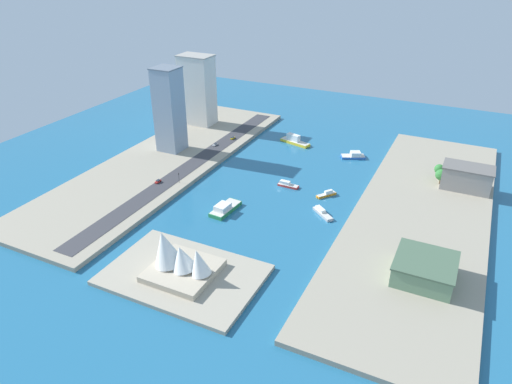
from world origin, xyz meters
TOP-DOWN VIEW (x-y plane):
  - ground_plane at (0.00, 0.00)m, footprint 440.00×440.00m
  - quay_west at (-85.33, 0.00)m, footprint 70.00×240.00m
  - quay_east at (85.33, 0.00)m, footprint 70.00×240.00m
  - peninsula_point at (3.71, 100.25)m, footprint 69.97×47.38m
  - road_strip at (63.77, 0.00)m, footprint 12.29×228.00m
  - water_taxi_orange at (-30.36, -2.13)m, footprint 10.06×12.46m
  - yacht_sleek_gray at (-35.20, 19.77)m, footprint 14.75×13.17m
  - ferry_yellow_fast at (18.01, -71.54)m, footprint 25.63×12.42m
  - ferry_green_doubledeck at (15.70, 40.47)m, footprint 10.16×23.66m
  - tugboat_red at (-4.44, -3.36)m, footprint 14.02×4.30m
  - catamaran_blue at (-29.62, -65.28)m, footprint 18.05×13.69m
  - hotel_broad_white at (104.02, -73.56)m, footprint 26.86×18.12m
  - terminal_long_green at (-94.64, 57.21)m, footprint 26.11×26.59m
  - tower_tall_glass at (91.29, -17.16)m, footprint 17.10×16.99m
  - carpark_squat_concrete at (-104.15, -43.77)m, footprint 28.98×16.88m
  - pickup_red at (68.11, 31.81)m, footprint 1.96×4.42m
  - taxi_yellow_cab at (61.35, -53.32)m, footprint 1.80×4.91m
  - van_white at (67.03, -36.27)m, footprint 2.03×4.83m
  - traffic_light_waterfront at (56.38, 25.78)m, footprint 0.36×0.36m
  - opera_landmark at (5.80, 100.25)m, footprint 31.46×28.77m
  - park_tree_cluster at (-88.89, -46.03)m, footprint 8.46×13.71m

SIDE VIEW (x-z plane):
  - ground_plane at x=0.00m, z-range 0.00..0.00m
  - peninsula_point at x=3.71m, z-range 0.00..2.00m
  - yacht_sleek_gray at x=-35.20m, z-range -0.42..2.72m
  - water_taxi_orange at x=-30.36m, z-range -0.55..2.85m
  - tugboat_red at x=-4.44m, z-range -0.44..3.01m
  - quay_west at x=-85.33m, z-range 0.00..2.59m
  - quay_east at x=85.33m, z-range 0.00..2.59m
  - catamaran_blue at x=-29.62m, z-range -0.59..3.84m
  - ferry_green_doubledeck at x=15.70m, z-range -0.74..4.58m
  - ferry_yellow_fast at x=18.01m, z-range -1.10..5.92m
  - road_strip at x=63.77m, z-range 2.59..2.74m
  - van_white at x=67.03m, z-range 2.73..4.24m
  - taxi_yellow_cab at x=61.35m, z-range 2.72..4.33m
  - pickup_red at x=68.11m, z-range 2.71..4.43m
  - traffic_light_waterfront at x=56.38m, z-range 3.68..10.18m
  - terminal_long_green at x=-94.64m, z-range 2.62..12.55m
  - park_tree_cluster at x=-88.89m, z-range 4.16..13.91m
  - opera_landmark at x=5.80m, z-range -0.81..19.37m
  - carpark_squat_concrete at x=-104.15m, z-range 2.62..17.04m
  - hotel_broad_white at x=104.02m, z-range 2.62..57.89m
  - tower_tall_glass at x=91.29m, z-range 2.62..61.49m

